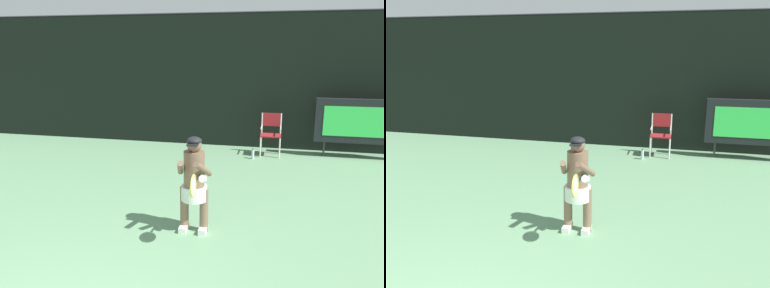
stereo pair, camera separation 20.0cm
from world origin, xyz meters
The scene contains 6 objects.
backdrop_screen centered at (0.00, 8.50, 1.81)m, with size 18.00×0.12×3.66m.
scoreboard centered at (3.93, 7.86, 0.95)m, with size 2.20×0.21×1.50m.
umpire_chair centered at (1.76, 7.71, 0.62)m, with size 0.52×0.44×1.08m.
water_bottle centered at (1.36, 7.23, 0.12)m, with size 0.07×0.07×0.27m.
tennis_player centered at (0.76, 3.06, 0.80)m, with size 0.53×0.61×1.47m.
tennis_racket centered at (0.87, 2.54, 0.93)m, with size 0.03×0.60×0.31m.
Camera 1 is at (1.92, -2.19, 2.69)m, focal length 35.98 mm.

